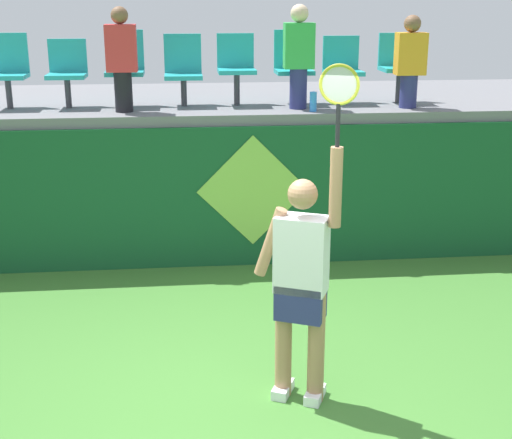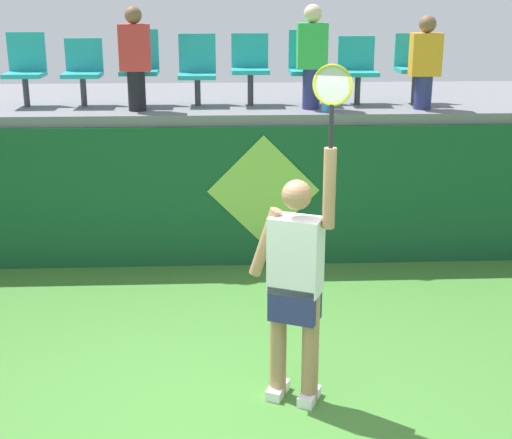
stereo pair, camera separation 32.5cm
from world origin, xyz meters
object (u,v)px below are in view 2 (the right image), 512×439
stadium_chair_6 (357,67)px  spectator_0 (425,61)px  tennis_ball (308,391)px  stadium_chair_5 (308,64)px  stadium_chair_4 (250,65)px  stadium_chair_1 (83,69)px  stadium_chair_7 (414,64)px  stadium_chair_2 (140,64)px  spectator_1 (135,57)px  spectator_2 (312,55)px  tennis_player (296,280)px  stadium_chair_0 (26,67)px  stadium_chair_3 (197,68)px  water_bottle (325,102)px

stadium_chair_6 → spectator_0: bearing=-34.1°
tennis_ball → stadium_chair_5: stadium_chair_5 is taller
stadium_chair_4 → stadium_chair_1: bearing=-180.0°
stadium_chair_5 → stadium_chair_7: bearing=-0.3°
stadium_chair_2 → spectator_1: size_ratio=0.76×
stadium_chair_6 → spectator_2: bearing=-146.4°
tennis_player → stadium_chair_0: stadium_chair_0 is taller
spectator_1 → stadium_chair_4: bearing=18.4°
stadium_chair_4 → spectator_2: spectator_2 is taller
stadium_chair_0 → tennis_player: bearing=-53.4°
stadium_chair_3 → stadium_chair_4: (0.63, -0.01, 0.03)m
stadium_chair_2 → spectator_0: (3.28, -0.47, 0.06)m
tennis_player → stadium_chair_3: bearing=102.1°
tennis_player → spectator_0: 4.00m
spectator_2 → stadium_chair_4: bearing=150.0°
stadium_chair_3 → spectator_2: size_ratio=0.71×
stadium_chair_5 → stadium_chair_0: bearing=180.0°
tennis_ball → stadium_chair_7: (1.67, 3.76, 2.17)m
tennis_player → stadium_chair_5: (0.50, 3.81, 1.22)m
stadium_chair_0 → tennis_ball: bearing=-52.0°
tennis_ball → spectator_2: spectator_2 is taller
tennis_player → stadium_chair_6: bearing=73.9°
stadium_chair_5 → stadium_chair_6: stadium_chair_5 is taller
tennis_player → water_bottle: bearing=78.7°
tennis_ball → stadium_chair_1: 4.89m
water_bottle → stadium_chair_7: stadium_chair_7 is taller
stadium_chair_3 → stadium_chair_7: 2.60m
stadium_chair_0 → stadium_chair_6: bearing=-0.1°
stadium_chair_0 → stadium_chair_3: (2.01, 0.00, -0.02)m
tennis_player → stadium_chair_7: bearing=64.8°
tennis_ball → stadium_chair_0: size_ratio=0.08×
tennis_player → stadium_chair_7: tennis_player is taller
stadium_chair_4 → stadium_chair_6: 1.28m
stadium_chair_4 → stadium_chair_6: size_ratio=1.05×
stadium_chair_5 → water_bottle: bearing=-78.0°
water_bottle → stadium_chair_6: size_ratio=0.28×
stadium_chair_4 → stadium_chair_5: size_ratio=0.96×
spectator_1 → stadium_chair_6: bearing=9.6°
stadium_chair_1 → stadium_chair_5: bearing=0.2°
stadium_chair_7 → stadium_chair_0: bearing=179.9°
stadium_chair_0 → stadium_chair_4: (2.64, -0.01, 0.01)m
stadium_chair_2 → stadium_chair_4: size_ratio=1.06×
stadium_chair_3 → stadium_chair_6: bearing=-0.2°
stadium_chair_4 → spectator_1: bearing=-161.6°
spectator_1 → spectator_2: bearing=1.1°
stadium_chair_3 → spectator_2: spectator_2 is taller
tennis_ball → spectator_2: 4.11m
stadium_chair_1 → stadium_chair_5: (2.66, 0.01, 0.04)m
water_bottle → tennis_ball: bearing=-99.4°
spectator_2 → stadium_chair_0: bearing=173.1°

